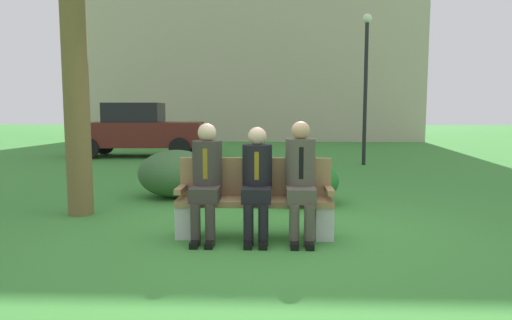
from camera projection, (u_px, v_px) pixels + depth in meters
ground_plane at (269, 230)px, 5.60m from camera, size 80.00×80.00×0.00m
park_bench at (255, 200)px, 5.33m from camera, size 1.78×0.44×0.90m
seated_man_left at (206, 175)px, 5.19m from camera, size 0.34×0.72×1.31m
seated_man_middle at (257, 177)px, 5.17m from camera, size 0.34×0.72×1.27m
seated_man_right at (301, 174)px, 5.15m from camera, size 0.34×0.72×1.33m
shrub_near_bench at (302, 181)px, 7.16m from camera, size 1.15×1.05×0.72m
shrub_mid_lawn at (176, 173)px, 7.71m from camera, size 1.27×1.17×0.79m
parked_car_near at (138, 130)px, 14.41m from camera, size 3.98×1.89×1.68m
street_lamp at (366, 75)px, 12.02m from camera, size 0.24×0.24×3.94m
building_backdrop at (257, 17)px, 24.63m from camera, size 16.40×8.65×12.77m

